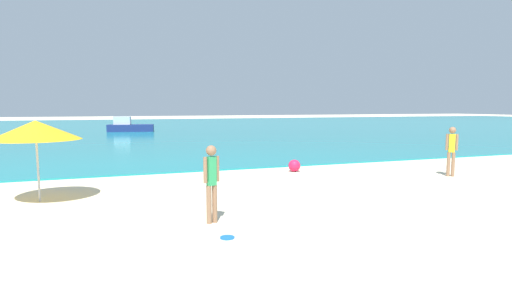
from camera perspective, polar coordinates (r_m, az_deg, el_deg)
water at (r=44.09m, az=-15.09°, el=3.43°), size 160.00×60.00×0.06m
person_standing at (r=7.97m, az=-6.20°, el=-3.57°), size 0.34×0.20×1.52m
frisbee at (r=7.23m, az=-4.02°, el=-11.58°), size 0.25×0.25×0.03m
person_distant at (r=14.68m, az=25.55°, el=0.66°), size 0.31×0.25×1.61m
boat_far at (r=37.84m, az=-17.26°, el=3.62°), size 4.05×1.91×1.32m
beach_ball at (r=14.36m, az=5.35°, el=-1.69°), size 0.42×0.42×0.42m
beach_umbrella at (r=10.94m, az=-28.31°, el=2.88°), size 2.02×2.02×1.94m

